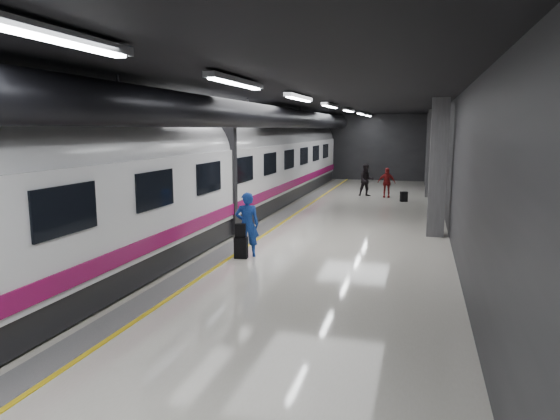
% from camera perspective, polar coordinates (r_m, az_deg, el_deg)
% --- Properties ---
extents(ground, '(40.00, 40.00, 0.00)m').
position_cam_1_polar(ground, '(15.97, 0.85, -3.46)').
color(ground, beige).
rests_on(ground, ground).
extents(platform_hall, '(10.02, 40.02, 4.51)m').
position_cam_1_polar(platform_hall, '(16.58, 0.78, 9.34)').
color(platform_hall, black).
rests_on(platform_hall, ground).
extents(train, '(3.05, 38.00, 4.05)m').
position_cam_1_polar(train, '(16.77, -9.94, 4.18)').
color(train, black).
rests_on(train, ground).
extents(traveler_main, '(0.77, 0.64, 1.80)m').
position_cam_1_polar(traveler_main, '(13.82, -3.77, -1.67)').
color(traveler_main, blue).
rests_on(traveler_main, ground).
extents(suitcase_main, '(0.38, 0.27, 0.58)m').
position_cam_1_polar(suitcase_main, '(13.75, -4.48, -4.32)').
color(suitcase_main, black).
rests_on(suitcase_main, ground).
extents(shoulder_bag, '(0.30, 0.20, 0.37)m').
position_cam_1_polar(shoulder_bag, '(13.65, -4.54, -2.36)').
color(shoulder_bag, black).
rests_on(shoulder_bag, suitcase_main).
extents(traveler_far_a, '(1.00, 0.89, 1.70)m').
position_cam_1_polar(traveler_far_a, '(26.66, 9.85, 3.38)').
color(traveler_far_a, black).
rests_on(traveler_far_a, ground).
extents(traveler_far_b, '(0.92, 0.43, 1.53)m').
position_cam_1_polar(traveler_far_b, '(26.45, 12.08, 3.09)').
color(traveler_far_b, maroon).
rests_on(traveler_far_b, ground).
extents(suitcase_far, '(0.39, 0.33, 0.49)m').
position_cam_1_polar(suitcase_far, '(25.08, 13.97, 1.49)').
color(suitcase_far, black).
rests_on(suitcase_far, ground).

